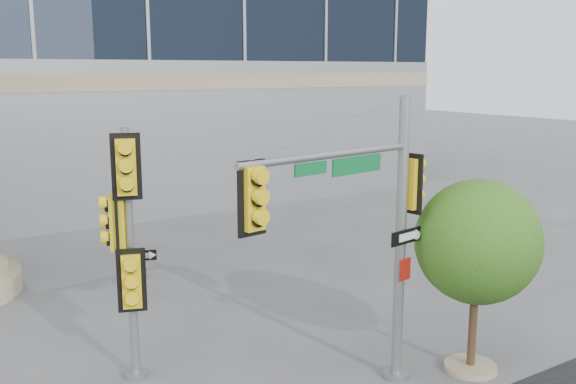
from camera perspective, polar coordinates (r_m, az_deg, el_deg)
ground at (r=12.53m, az=4.01°, el=-16.06°), size 120.00×120.00×0.00m
main_signal_pole at (r=10.85m, az=6.99°, el=-2.15°), size 4.04×0.97×5.22m
secondary_signal_pole at (r=11.76m, az=-14.15°, el=-3.88°), size 0.80×0.76×4.67m
street_tree at (r=12.43m, az=16.54°, el=-4.66°), size 2.37×2.32×3.70m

